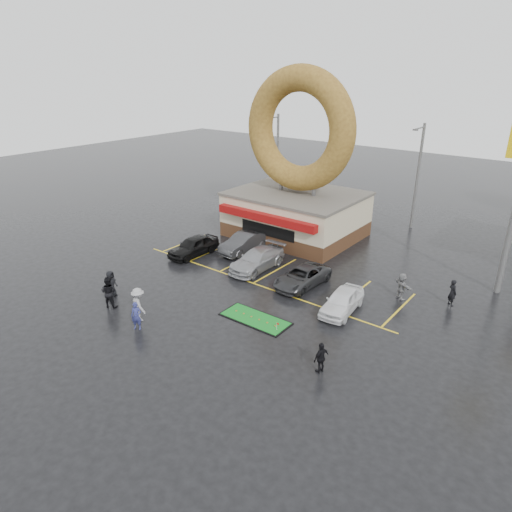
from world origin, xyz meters
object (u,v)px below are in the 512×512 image
Objects in this scene: car_grey at (302,277)px; car_white at (342,301)px; car_silver at (257,259)px; person_blue at (136,316)px; car_black at (193,246)px; car_dgrey at (244,243)px; donut_shop at (297,183)px; person_cameraman at (321,358)px; putting_green at (255,319)px; streetlight_mid at (417,174)px; streetlight_left at (277,157)px; dumpster at (237,213)px.

car_grey is 3.96m from car_white.
car_silver is at bearing 161.53° from car_white.
person_blue is at bearing -109.29° from car_grey.
car_dgrey is at bearing 50.11° from car_black.
person_blue reaches higher than car_grey.
car_white is at bearing 16.94° from person_blue.
car_white is (9.40, -9.28, -3.80)m from donut_shop.
person_blue is 1.03× the size of person_cameraman.
car_silver is at bearing 178.92° from car_grey.
car_white is 5.18m from putting_green.
person_cameraman is 5.75m from putting_green.
donut_shop is 10.59m from streetlight_mid.
streetlight_left is at bearing 103.98° from car_black.
donut_shop is 3.44× the size of car_white.
streetlight_left is at bearing 120.85° from car_silver.
car_black is at bearing -128.27° from car_dgrey.
car_dgrey is 0.99× the size of car_grey.
person_cameraman is at bearing -38.16° from car_silver.
car_dgrey reaches higher than putting_green.
donut_shop is at bearing 68.68° from car_black.
car_silver reaches higher than car_white.
streetlight_left reaches higher than car_dgrey.
donut_shop is at bearing 82.75° from car_dgrey.
person_blue is (2.58, -12.29, 0.07)m from car_dgrey.
streetlight_left is at bearing 129.62° from car_white.
car_dgrey reaches higher than car_white.
car_silver is 1.09× the size of car_grey.
streetlight_left is at bearing 122.91° from putting_green.
car_dgrey is at bearing 164.92° from car_grey.
car_silver is 2.70× the size of dumpster.
car_dgrey is 1.08× the size of putting_green.
streetlight_left is 2.10× the size of car_black.
dumpster reaches higher than putting_green.
donut_shop is 3.02× the size of car_grey.
car_black is at bearing 154.26° from putting_green.
putting_green is at bearing -96.07° from person_cameraman.
car_black is 2.66× the size of person_blue.
streetlight_mid is 1.85× the size of car_silver.
dumpster is at bearing -116.80° from person_cameraman.
person_blue is 19.90m from dumpster.
car_grey is at bearing 36.76° from person_blue.
car_grey is at bearing -49.31° from streetlight_left.
person_blue is at bearing -101.90° from streetlight_mid.
car_silver is at bearing -58.84° from streetlight_left.
car_dgrey reaches higher than car_black.
donut_shop is 19.20m from person_cameraman.
car_silver is (8.76, -14.49, -4.08)m from streetlight_left.
car_black is (3.41, -15.46, -4.05)m from streetlight_left.
dumpster is (0.28, -6.76, -4.13)m from streetlight_left.
donut_shop is 8.61m from car_silver.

